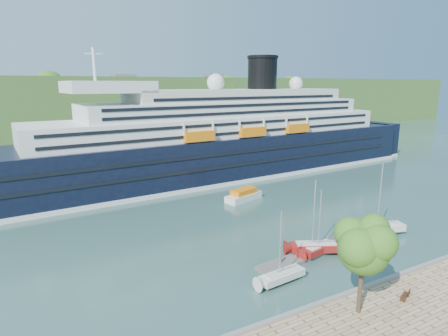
% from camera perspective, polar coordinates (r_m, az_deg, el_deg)
% --- Properties ---
extents(ground, '(400.00, 400.00, 0.00)m').
position_cam_1_polar(ground, '(44.17, 21.88, -17.11)').
color(ground, '#294945').
rests_on(ground, ground).
extents(far_hillside, '(400.00, 50.00, 24.00)m').
position_cam_1_polar(far_hillside, '(171.55, -18.46, 8.95)').
color(far_hillside, '#375D25').
rests_on(far_hillside, ground).
extents(quay_coping, '(220.00, 0.50, 0.30)m').
position_cam_1_polar(quay_coping, '(43.52, 22.21, -15.89)').
color(quay_coping, slate).
rests_on(quay_coping, promenade).
extents(cruise_ship, '(125.25, 25.95, 27.93)m').
position_cam_1_polar(cruise_ship, '(85.79, -1.25, 7.79)').
color(cruise_ship, black).
rests_on(cruise_ship, ground).
extents(park_bench, '(1.60, 1.06, 0.95)m').
position_cam_1_polar(park_bench, '(41.82, 25.86, -16.96)').
color(park_bench, '#4E2816').
rests_on(park_bench, promenade).
extents(promenade_tree, '(6.06, 6.06, 10.04)m').
position_cam_1_polar(promenade_tree, '(36.12, 20.37, -13.16)').
color(promenade_tree, '#38671B').
rests_on(promenade_tree, promenade).
extents(floating_pontoon, '(19.01, 4.29, 0.42)m').
position_cam_1_polar(floating_pontoon, '(50.78, 13.92, -12.23)').
color(floating_pontoon, '#68635D').
rests_on(floating_pontoon, ground).
extents(sailboat_white_near, '(6.27, 2.24, 7.94)m').
position_cam_1_polar(sailboat_white_near, '(41.57, 8.98, -12.09)').
color(sailboat_white_near, silver).
rests_on(sailboat_white_near, ground).
extents(sailboat_red, '(7.39, 4.96, 9.34)m').
position_cam_1_polar(sailboat_red, '(48.77, 14.06, -7.62)').
color(sailboat_red, maroon).
rests_on(sailboat_red, ground).
extents(sailboat_white_far, '(8.08, 4.31, 10.06)m').
position_cam_1_polar(sailboat_white_far, '(57.86, 23.04, -4.67)').
color(sailboat_white_far, silver).
rests_on(sailboat_white_far, ground).
extents(tender_launch, '(8.28, 4.88, 2.16)m').
position_cam_1_polar(tender_launch, '(70.21, 3.02, -4.05)').
color(tender_launch, orange).
rests_on(tender_launch, ground).
extents(sailboat_extra, '(6.58, 2.73, 8.25)m').
position_cam_1_polar(sailboat_extra, '(49.04, 14.66, -8.23)').
color(sailboat_extra, maroon).
rests_on(sailboat_extra, ground).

